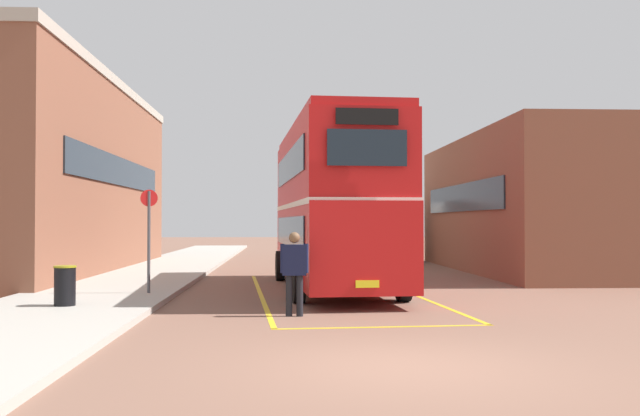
{
  "coord_description": "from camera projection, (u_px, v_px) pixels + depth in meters",
  "views": [
    {
      "loc": [
        -1.67,
        -9.64,
        1.98
      ],
      "look_at": [
        -0.43,
        14.1,
        2.45
      ],
      "focal_mm": 39.57,
      "sensor_mm": 36.0,
      "label": 1
    }
  ],
  "objects": [
    {
      "name": "double_decker_bus",
      "position": [
        332.0,
        204.0,
        20.65
      ],
      "size": [
        3.44,
        10.89,
        4.75
      ],
      "color": "black",
      "rests_on": "ground"
    },
    {
      "name": "litter_bin",
      "position": [
        65.0,
        286.0,
        15.47
      ],
      "size": [
        0.48,
        0.48,
        0.88
      ],
      "color": "black",
      "rests_on": "sidewalk_left"
    },
    {
      "name": "bus_stop_sign",
      "position": [
        149.0,
        231.0,
        18.28
      ],
      "size": [
        0.43,
        0.15,
        2.68
      ],
      "color": "#4C4C51",
      "rests_on": "sidewalk_left"
    },
    {
      "name": "brick_building_left",
      "position": [
        50.0,
        176.0,
        27.61
      ],
      "size": [
        5.57,
        19.1,
        7.56
      ],
      "color": "brown",
      "rests_on": "ground"
    },
    {
      "name": "single_deck_bus",
      "position": [
        366.0,
        228.0,
        38.21
      ],
      "size": [
        3.66,
        9.53,
        3.02
      ],
      "color": "black",
      "rests_on": "ground"
    },
    {
      "name": "pedestrian_boarding",
      "position": [
        294.0,
        267.0,
        14.77
      ],
      "size": [
        0.59,
        0.25,
        1.77
      ],
      "color": "black",
      "rests_on": "ground"
    },
    {
      "name": "ground_plane",
      "position": [
        332.0,
        280.0,
        24.05
      ],
      "size": [
        135.6,
        135.6,
        0.0
      ],
      "primitive_type": "plane",
      "color": "brown"
    },
    {
      "name": "depot_building_right",
      "position": [
        559.0,
        205.0,
        28.59
      ],
      "size": [
        8.08,
        14.89,
        5.36
      ],
      "color": "brown",
      "rests_on": "ground"
    },
    {
      "name": "sidewalk_left",
      "position": [
        153.0,
        273.0,
        26.11
      ],
      "size": [
        4.0,
        57.6,
        0.14
      ],
      "primitive_type": "cube",
      "color": "#A39E93",
      "rests_on": "ground"
    },
    {
      "name": "bay_marking_yellow",
      "position": [
        340.0,
        297.0,
        18.63
      ],
      "size": [
        5.16,
        13.04,
        0.01
      ],
      "color": "gold",
      "rests_on": "ground"
    }
  ]
}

